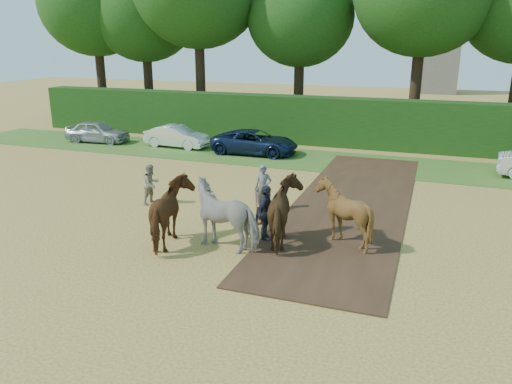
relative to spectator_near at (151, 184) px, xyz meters
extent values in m
plane|color=gold|center=(6.24, -4.33, -0.83)|extent=(120.00, 120.00, 0.00)
cube|color=#472D1C|center=(7.74, 2.67, -0.80)|extent=(4.50, 17.00, 0.05)
cube|color=#38601E|center=(6.24, 9.67, -0.81)|extent=(50.00, 5.00, 0.03)
cube|color=#14380F|center=(6.24, 14.17, 0.67)|extent=(46.00, 1.60, 3.00)
imported|color=#C2B098|center=(0.00, 0.00, 0.00)|extent=(0.81, 0.94, 1.66)
imported|color=#242630|center=(5.63, -2.13, 0.13)|extent=(0.48, 1.13, 1.92)
imported|color=brown|center=(2.87, -3.50, 0.25)|extent=(1.82, 2.78, 2.16)
imported|color=#B2ADA0|center=(4.61, -2.85, 0.25)|extent=(2.57, 2.35, 2.16)
imported|color=#53381A|center=(6.35, -2.20, 0.25)|extent=(1.82, 2.78, 2.16)
imported|color=brown|center=(8.10, -1.55, 0.26)|extent=(2.22, 2.37, 2.17)
cube|color=black|center=(4.87, -0.37, -0.65)|extent=(0.60, 0.99, 0.36)
cube|color=brown|center=(5.04, -0.96, -0.47)|extent=(0.49, 1.42, 0.10)
cylinder|color=brown|center=(4.50, 0.12, -0.26)|extent=(0.48, 0.98, 0.76)
cylinder|color=brown|center=(4.94, 0.24, -0.26)|extent=(0.20, 1.05, 0.76)
imported|color=gray|center=(4.54, 0.82, 0.08)|extent=(0.75, 0.60, 1.81)
imported|color=#AEB1B5|center=(-9.98, 9.85, -0.12)|extent=(4.29, 2.00, 1.42)
imported|color=white|center=(-4.37, 10.24, -0.15)|extent=(4.19, 1.69, 1.35)
imported|color=#162346|center=(0.83, 10.09, -0.13)|extent=(5.09, 2.40, 1.40)
cylinder|color=#382616|center=(-14.76, 17.17, 2.10)|extent=(0.70, 0.70, 5.85)
ellipsoid|color=#163F11|center=(-14.76, 17.17, 8.17)|extent=(8.40, 8.40, 7.73)
cylinder|color=#382616|center=(-10.76, 17.67, 1.87)|extent=(0.70, 0.70, 5.40)
ellipsoid|color=#163F11|center=(-10.76, 17.67, 7.50)|extent=(7.80, 7.80, 7.18)
cylinder|color=#382616|center=(-5.76, 16.67, 2.43)|extent=(0.70, 0.70, 6.53)
cylinder|color=#382616|center=(1.24, 18.17, 1.76)|extent=(0.70, 0.70, 5.17)
ellipsoid|color=#163F11|center=(1.24, 18.17, 7.12)|extent=(7.40, 7.40, 6.81)
cylinder|color=#382616|center=(9.24, 17.17, 2.21)|extent=(0.70, 0.70, 6.08)
cube|color=slate|center=(10.24, 50.67, 3.67)|extent=(5.00, 5.00, 9.00)
camera|label=1|loc=(10.61, -16.91, 5.67)|focal=35.00mm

